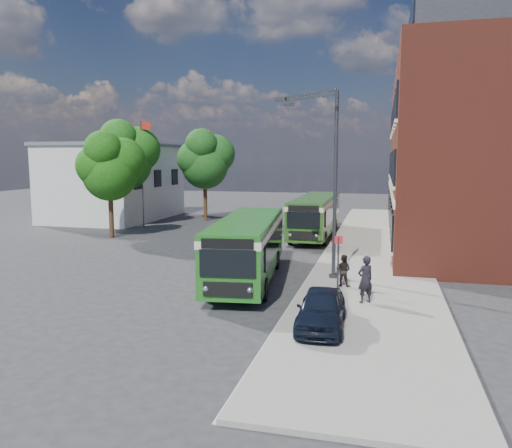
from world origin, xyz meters
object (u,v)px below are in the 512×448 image
(bus_rear, at_px, (316,212))
(parked_car, at_px, (321,309))
(street_lamp, at_px, (328,181))
(bus_front, at_px, (248,243))

(bus_rear, xyz_separation_m, parked_car, (3.01, -21.04, -1.02))
(street_lamp, bearing_deg, parked_car, -84.84)
(bus_front, distance_m, parked_car, 7.87)
(street_lamp, height_order, bus_front, street_lamp)
(street_lamp, xyz_separation_m, bus_front, (-3.69, -0.90, -2.96))
(street_lamp, bearing_deg, bus_rear, 99.74)
(bus_front, height_order, parked_car, bus_front)
(bus_front, height_order, bus_rear, same)
(bus_front, xyz_separation_m, bus_rear, (1.34, 14.56, 0.00))
(street_lamp, height_order, parked_car, street_lamp)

